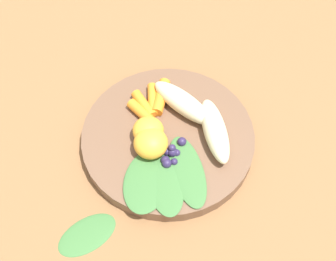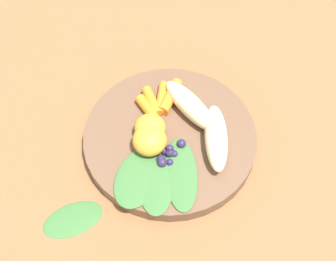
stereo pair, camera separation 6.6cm
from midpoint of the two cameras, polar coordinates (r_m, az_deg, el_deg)
ground_plane at (r=0.69m, az=-2.74°, el=-1.72°), size 2.40×2.40×0.00m
bowl at (r=0.68m, az=-2.78°, el=-1.21°), size 0.26×0.26×0.02m
banana_peeled_left at (r=0.68m, az=-0.87°, el=3.36°), size 0.09×0.11×0.03m
banana_peeled_right at (r=0.65m, az=3.13°, el=-0.22°), size 0.03×0.11×0.03m
orange_segment_near at (r=0.64m, az=-5.16°, el=-1.84°), size 0.05×0.05×0.04m
orange_segment_far at (r=0.65m, az=-5.41°, el=-0.30°), size 0.05×0.05×0.03m
carrot_front at (r=0.70m, az=-3.37°, el=4.15°), size 0.04×0.06×0.02m
carrot_mid_left at (r=0.70m, az=-4.69°, el=3.74°), size 0.02×0.06×0.01m
carrot_mid_right at (r=0.69m, az=-5.85°, el=3.12°), size 0.03×0.05×0.02m
carrot_rear at (r=0.68m, az=-6.26°, el=2.19°), size 0.04×0.05×0.02m
blueberry_pile at (r=0.64m, az=-2.42°, el=-3.17°), size 0.04×0.05×0.02m
kale_leaf_left at (r=0.63m, az=-5.77°, el=-6.66°), size 0.09×0.12×0.00m
kale_leaf_right at (r=0.62m, az=-3.42°, el=-7.05°), size 0.05×0.10×0.00m
kale_leaf_rear at (r=0.63m, az=-0.49°, el=-5.41°), size 0.05×0.12×0.00m
kale_leaf_stray at (r=0.63m, az=-13.30°, el=-12.98°), size 0.10×0.08×0.01m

